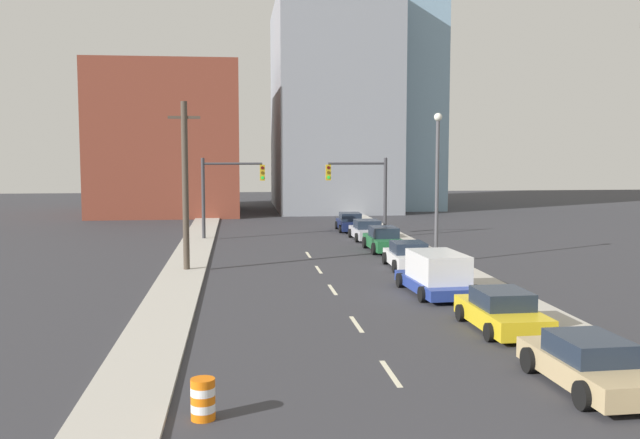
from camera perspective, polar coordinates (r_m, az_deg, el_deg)
The scene contains 22 objects.
sidewalk_left at distance 56.64m, azimuth -9.36°, elevation -0.77°, with size 2.18×92.84×0.12m.
sidewalk_right at distance 57.64m, azimuth 4.46°, elevation -0.61°, with size 2.18×92.84×0.12m.
lane_stripe_at_9m at distance 20.14m, azimuth 5.66°, elevation -12.14°, with size 0.16×2.40×0.01m, color beige.
lane_stripe_at_15m at distance 25.52m, azimuth 2.93°, elevation -8.36°, with size 0.16×2.40×0.01m, color beige.
lane_stripe_at_21m at distance 31.71m, azimuth 1.01°, elevation -5.63°, with size 0.16×2.40×0.01m, color beige.
lane_stripe_at_26m at distance 37.06m, azimuth -0.11°, elevation -4.02°, with size 0.16×2.40×0.01m, color beige.
lane_stripe_at_32m at distance 42.40m, azimuth -0.94°, elevation -2.83°, with size 0.16×2.40×0.01m, color beige.
building_brick_left at distance 73.46m, azimuth -12.00°, elevation 6.21°, with size 14.00×16.00×14.55m.
building_office_center at distance 77.94m, azimuth 0.86°, elevation 8.97°, with size 12.00×20.00×21.87m.
building_glass_right at distance 82.83m, azimuth 3.92°, elevation 10.41°, with size 13.00×20.00×26.68m.
traffic_signal_left at distance 49.86m, azimuth -7.83°, elevation 2.63°, with size 4.38×0.35×5.69m.
traffic_signal_right at distance 50.68m, azimuth 3.80°, elevation 2.72°, with size 4.38×0.35×5.69m.
utility_pole_left_mid at distance 36.66m, azimuth -10.73°, elevation 2.73°, with size 1.60×0.32×8.61m.
traffic_barrel at distance 16.90m, azimuth -9.35°, elevation -13.99°, with size 0.56×0.56×0.95m.
street_lamp at distance 39.23m, azimuth 9.35°, elevation 3.40°, with size 0.44×0.44×8.18m.
sedan_tan at distance 19.94m, azimuth 20.68°, elevation -10.76°, with size 2.24×4.75×1.36m.
sedan_yellow at distance 25.34m, azimuth 14.34°, elevation -7.15°, with size 2.23×4.60×1.39m.
box_truck_blue at distance 30.97m, azimuth 9.33°, elevation -4.34°, with size 2.68×5.35×1.82m.
sedan_white at distance 37.78m, azimuth 7.07°, elevation -2.91°, with size 2.24×4.43×1.38m.
sedan_green at distance 44.05m, azimuth 5.11°, elevation -1.64°, with size 2.05×4.79×1.51m.
sedan_silver at distance 49.78m, azimuth 3.78°, elevation -0.89°, with size 2.17×4.52×1.38m.
sedan_navy at distance 55.21m, azimuth 2.43°, elevation -0.25°, with size 2.13×4.44×1.41m.
Camera 1 is at (-4.12, -9.84, 6.06)m, focal length 40.00 mm.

